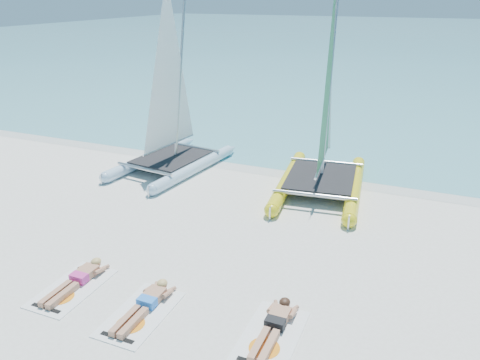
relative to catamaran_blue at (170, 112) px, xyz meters
The scene contains 11 objects.
ground 6.11m from the catamaran_blue, 48.11° to the right, with size 140.00×140.00×0.00m, color white.
sea 58.87m from the catamaran_blue, 86.25° to the left, with size 140.00×115.00×0.01m, color #79C1C9.
wet_sand_strip 4.51m from the catamaran_blue, 17.42° to the left, with size 140.00×1.40×0.01m, color silver.
catamaran_blue is the anchor object (origin of this frame).
catamaran_yellow 5.31m from the catamaran_blue, ahead, with size 3.10×5.77×7.20m.
towel_a 7.76m from the catamaran_blue, 76.29° to the right, with size 1.00×1.85×0.02m, color white.
sunbather_a 7.55m from the catamaran_blue, 75.93° to the right, with size 0.37×1.73×0.26m.
towel_b 8.51m from the catamaran_blue, 64.19° to the right, with size 1.00×1.85×0.02m, color white.
sunbather_b 8.31m from the catamaran_blue, 63.60° to the right, with size 0.37×1.73×0.26m.
towel_c 9.58m from the catamaran_blue, 48.95° to the right, with size 1.00×1.85×0.02m, color white.
sunbather_c 9.42m from the catamaran_blue, 48.17° to the right, with size 0.37×1.73×0.26m.
Camera 1 is at (4.42, -9.30, 5.83)m, focal length 35.00 mm.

